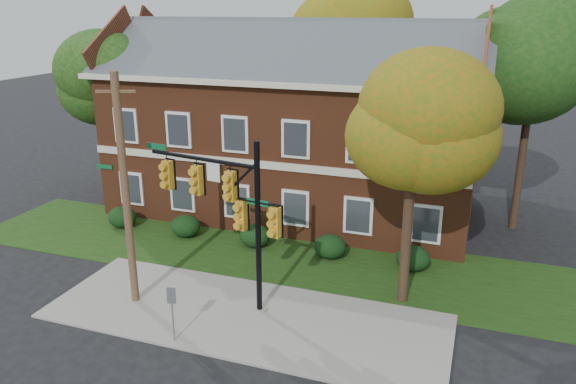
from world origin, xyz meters
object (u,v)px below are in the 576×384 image
(hedge_far_left, at_px, (122,217))
(hedge_far_right, at_px, (413,258))
(apartment_building, at_px, (293,117))
(hedge_center, at_px, (255,236))
(sign_post, at_px, (172,306))
(hedge_right, at_px, (330,247))
(tree_far_rear, at_px, (357,32))
(hedge_left, at_px, (186,226))
(utility_pole, at_px, (125,192))
(tree_near_right, at_px, (421,123))
(tree_right_rear, at_px, (543,58))
(traffic_signal, at_px, (230,205))
(tree_left_rear, at_px, (114,77))

(hedge_far_left, relative_size, hedge_far_right, 1.00)
(apartment_building, bearing_deg, hedge_center, -90.00)
(apartment_building, bearing_deg, sign_post, -87.82)
(hedge_right, xyz_separation_m, tree_far_rear, (-2.16, 13.09, 8.32))
(hedge_left, relative_size, hedge_right, 1.00)
(utility_pole, bearing_deg, hedge_right, 25.92)
(tree_far_rear, bearing_deg, utility_pole, -100.50)
(hedge_center, height_order, tree_near_right, tree_near_right)
(tree_right_rear, bearing_deg, hedge_center, -151.63)
(tree_right_rear, bearing_deg, tree_near_right, -114.58)
(tree_right_rear, height_order, sign_post, tree_right_rear)
(hedge_center, xyz_separation_m, hedge_right, (3.50, 0.00, 0.00))
(hedge_left, bearing_deg, tree_near_right, -14.81)
(hedge_far_right, relative_size, traffic_signal, 0.23)
(hedge_right, distance_m, tree_right_rear, 12.50)
(hedge_far_left, bearing_deg, apartment_building, 36.89)
(hedge_far_left, relative_size, traffic_signal, 0.23)
(hedge_far_left, xyz_separation_m, tree_far_rear, (8.34, 13.09, 8.32))
(tree_near_right, relative_size, utility_pole, 1.03)
(hedge_far_right, relative_size, sign_post, 0.71)
(hedge_left, height_order, tree_far_rear, tree_far_rear)
(hedge_far_left, xyz_separation_m, hedge_left, (3.50, 0.00, 0.00))
(apartment_building, height_order, tree_near_right, apartment_building)
(apartment_building, height_order, tree_left_rear, apartment_building)
(tree_right_rear, height_order, tree_far_rear, tree_far_rear)
(utility_pole, bearing_deg, traffic_signal, -4.31)
(hedge_center, relative_size, tree_far_rear, 0.12)
(hedge_far_right, height_order, utility_pole, utility_pole)
(tree_left_rear, xyz_separation_m, tree_right_rear, (21.05, 1.97, 1.44))
(tree_left_rear, height_order, tree_right_rear, tree_right_rear)
(apartment_building, height_order, hedge_left, apartment_building)
(apartment_building, height_order, utility_pole, apartment_building)
(utility_pole, bearing_deg, tree_right_rear, 21.26)
(tree_near_right, bearing_deg, hedge_far_left, 168.73)
(tree_left_rear, bearing_deg, hedge_left, -33.59)
(hedge_center, height_order, tree_left_rear, tree_left_rear)
(hedge_far_right, bearing_deg, tree_left_rear, 166.11)
(sign_post, bearing_deg, hedge_left, 102.96)
(tree_near_right, height_order, tree_right_rear, tree_right_rear)
(tree_near_right, relative_size, tree_left_rear, 0.97)
(apartment_building, height_order, traffic_signal, apartment_building)
(apartment_building, distance_m, hedge_far_left, 9.82)
(hedge_center, bearing_deg, tree_right_rear, 28.37)
(apartment_building, xyz_separation_m, tree_near_right, (7.22, -8.09, 1.68))
(tree_left_rear, xyz_separation_m, traffic_signal, (11.00, -9.15, -2.83))
(tree_right_rear, bearing_deg, traffic_signal, -132.10)
(hedge_center, distance_m, tree_far_rear, 15.57)
(hedge_far_left, height_order, tree_far_rear, tree_far_rear)
(apartment_building, height_order, tree_far_rear, tree_far_rear)
(traffic_signal, xyz_separation_m, utility_pole, (-3.47, -1.02, 0.37))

